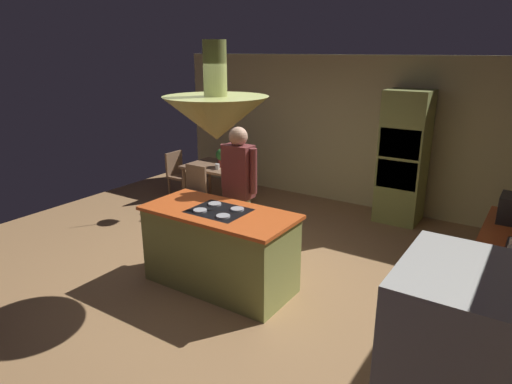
% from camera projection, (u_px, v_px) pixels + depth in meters
% --- Properties ---
extents(ground, '(8.16, 8.16, 0.00)m').
position_uv_depth(ground, '(231.00, 278.00, 5.39)').
color(ground, '#AD7F51').
extents(wall_back, '(6.80, 0.10, 2.55)m').
position_uv_depth(wall_back, '(348.00, 131.00, 7.74)').
color(wall_back, beige).
rests_on(wall_back, ground).
extents(kitchen_island, '(1.75, 0.83, 0.94)m').
position_uv_depth(kitchen_island, '(220.00, 248.00, 5.09)').
color(kitchen_island, '#8C934C').
rests_on(kitchen_island, ground).
extents(counter_run_right, '(0.73, 2.10, 0.92)m').
position_uv_depth(counter_run_right, '(509.00, 288.00, 4.23)').
color(counter_run_right, '#8C934C').
rests_on(counter_run_right, ground).
extents(oven_tower, '(0.66, 0.62, 2.06)m').
position_uv_depth(oven_tower, '(403.00, 158.00, 6.92)').
color(oven_tower, '#8C934C').
rests_on(oven_tower, ground).
extents(dining_table, '(0.99, 0.80, 0.76)m').
position_uv_depth(dining_table, '(216.00, 172.00, 7.60)').
color(dining_table, '#896549').
rests_on(dining_table, ground).
extents(person_at_island, '(0.53, 0.23, 1.74)m').
position_uv_depth(person_at_island, '(239.00, 185.00, 5.58)').
color(person_at_island, tan).
rests_on(person_at_island, ground).
extents(range_hood, '(1.10, 1.10, 1.00)m').
position_uv_depth(range_hood, '(216.00, 115.00, 4.63)').
color(range_hood, '#8C934C').
extents(pendant_light_over_table, '(0.32, 0.32, 0.82)m').
position_uv_depth(pendant_light_over_table, '(214.00, 99.00, 7.23)').
color(pendant_light_over_table, beige).
extents(chair_facing_island, '(0.40, 0.40, 0.87)m').
position_uv_depth(chair_facing_island, '(192.00, 189.00, 7.14)').
color(chair_facing_island, '#896549').
rests_on(chair_facing_island, ground).
extents(chair_by_back_wall, '(0.40, 0.40, 0.87)m').
position_uv_depth(chair_by_back_wall, '(238.00, 172.00, 8.13)').
color(chair_by_back_wall, '#896549').
rests_on(chair_by_back_wall, ground).
extents(chair_at_corner, '(0.40, 0.40, 0.87)m').
position_uv_depth(chair_at_corner, '(179.00, 172.00, 8.10)').
color(chair_at_corner, '#896549').
rests_on(chair_at_corner, ground).
extents(potted_plant_on_table, '(0.20, 0.20, 0.30)m').
position_uv_depth(potted_plant_on_table, '(222.00, 157.00, 7.43)').
color(potted_plant_on_table, '#99382D').
rests_on(potted_plant_on_table, dining_table).
extents(cup_on_table, '(0.07, 0.07, 0.09)m').
position_uv_depth(cup_on_table, '(217.00, 167.00, 7.29)').
color(cup_on_table, white).
rests_on(cup_on_table, dining_table).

